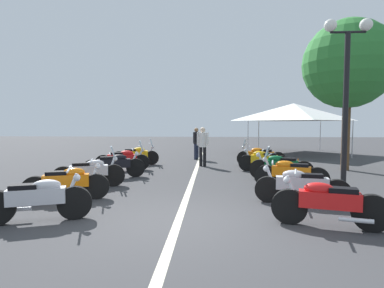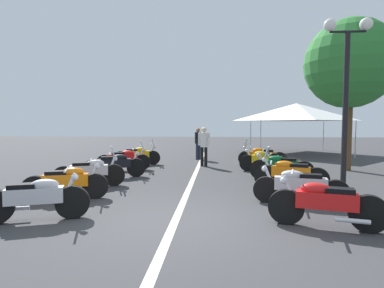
{
  "view_description": "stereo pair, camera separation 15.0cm",
  "coord_description": "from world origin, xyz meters",
  "px_view_note": "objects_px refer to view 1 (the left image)",
  "views": [
    {
      "loc": [
        -5.83,
        -0.65,
        1.89
      ],
      "look_at": [
        4.28,
        0.0,
        1.24
      ],
      "focal_mm": 29.09,
      "sensor_mm": 36.0,
      "label": 1
    },
    {
      "loc": [
        -5.83,
        -0.8,
        1.89
      ],
      "look_at": [
        4.28,
        0.0,
        1.24
      ],
      "focal_mm": 29.09,
      "sensor_mm": 36.0,
      "label": 2
    }
  ],
  "objects_px": {
    "motorcycle_right_row_2": "(290,173)",
    "bystander_1": "(203,143)",
    "traffic_cone_0": "(298,166)",
    "event_tent": "(294,112)",
    "motorcycle_right_row_3": "(281,166)",
    "roadside_tree_0": "(348,64)",
    "motorcycle_left_row_5": "(136,155)",
    "motorcycle_left_row_2": "(90,172)",
    "motorcycle_right_row_0": "(328,202)",
    "motorcycle_right_row_4": "(264,160)",
    "motorcycle_left_row_0": "(38,198)",
    "motorcycle_right_row_1": "(301,185)",
    "motorcycle_left_row_4": "(123,159)",
    "motorcycle_left_row_3": "(114,165)",
    "bystander_0": "(196,141)",
    "motorcycle_right_row_5": "(260,156)",
    "motorcycle_left_row_1": "(67,182)",
    "street_lamp_twin_globe": "(347,75)"
  },
  "relations": [
    {
      "from": "motorcycle_left_row_0",
      "to": "traffic_cone_0",
      "type": "relative_size",
      "value": 3.16
    },
    {
      "from": "motorcycle_left_row_0",
      "to": "bystander_1",
      "type": "xyz_separation_m",
      "value": [
        8.16,
        -2.92,
        0.56
      ]
    },
    {
      "from": "roadside_tree_0",
      "to": "bystander_1",
      "type": "bearing_deg",
      "value": 82.43
    },
    {
      "from": "traffic_cone_0",
      "to": "street_lamp_twin_globe",
      "type": "bearing_deg",
      "value": -175.55
    },
    {
      "from": "street_lamp_twin_globe",
      "to": "motorcycle_right_row_1",
      "type": "bearing_deg",
      "value": 127.7
    },
    {
      "from": "motorcycle_left_row_5",
      "to": "bystander_1",
      "type": "height_order",
      "value": "bystander_1"
    },
    {
      "from": "motorcycle_right_row_4",
      "to": "bystander_0",
      "type": "distance_m",
      "value": 5.02
    },
    {
      "from": "event_tent",
      "to": "motorcycle_right_row_1",
      "type": "bearing_deg",
      "value": 166.47
    },
    {
      "from": "motorcycle_right_row_2",
      "to": "motorcycle_right_row_4",
      "type": "xyz_separation_m",
      "value": [
        3.35,
        0.21,
        -0.02
      ]
    },
    {
      "from": "motorcycle_right_row_0",
      "to": "motorcycle_right_row_3",
      "type": "xyz_separation_m",
      "value": [
        4.85,
        -0.2,
        0.0
      ]
    },
    {
      "from": "motorcycle_left_row_2",
      "to": "motorcycle_right_row_1",
      "type": "height_order",
      "value": "motorcycle_left_row_2"
    },
    {
      "from": "motorcycle_left_row_1",
      "to": "motorcycle_right_row_3",
      "type": "bearing_deg",
      "value": 10.46
    },
    {
      "from": "motorcycle_left_row_3",
      "to": "bystander_0",
      "type": "relative_size",
      "value": 1.24
    },
    {
      "from": "motorcycle_left_row_1",
      "to": "event_tent",
      "type": "bearing_deg",
      "value": 37.66
    },
    {
      "from": "bystander_1",
      "to": "motorcycle_left_row_3",
      "type": "bearing_deg",
      "value": -30.13
    },
    {
      "from": "motorcycle_right_row_0",
      "to": "traffic_cone_0",
      "type": "distance_m",
      "value": 6.29
    },
    {
      "from": "motorcycle_right_row_5",
      "to": "street_lamp_twin_globe",
      "type": "relative_size",
      "value": 0.46
    },
    {
      "from": "motorcycle_right_row_4",
      "to": "event_tent",
      "type": "height_order",
      "value": "event_tent"
    },
    {
      "from": "motorcycle_left_row_2",
      "to": "motorcycle_right_row_1",
      "type": "bearing_deg",
      "value": -36.24
    },
    {
      "from": "motorcycle_right_row_4",
      "to": "roadside_tree_0",
      "type": "distance_m",
      "value": 5.17
    },
    {
      "from": "traffic_cone_0",
      "to": "motorcycle_left_row_4",
      "type": "bearing_deg",
      "value": 85.87
    },
    {
      "from": "motorcycle_right_row_2",
      "to": "roadside_tree_0",
      "type": "height_order",
      "value": "roadside_tree_0"
    },
    {
      "from": "traffic_cone_0",
      "to": "bystander_0",
      "type": "xyz_separation_m",
      "value": [
        4.58,
        4.08,
        0.7
      ]
    },
    {
      "from": "traffic_cone_0",
      "to": "event_tent",
      "type": "distance_m",
      "value": 8.92
    },
    {
      "from": "motorcycle_left_row_4",
      "to": "motorcycle_right_row_5",
      "type": "height_order",
      "value": "motorcycle_right_row_5"
    },
    {
      "from": "motorcycle_right_row_1",
      "to": "motorcycle_right_row_5",
      "type": "xyz_separation_m",
      "value": [
        6.6,
        -0.07,
        0.02
      ]
    },
    {
      "from": "bystander_0",
      "to": "roadside_tree_0",
      "type": "height_order",
      "value": "roadside_tree_0"
    },
    {
      "from": "motorcycle_right_row_2",
      "to": "roadside_tree_0",
      "type": "bearing_deg",
      "value": -111.24
    },
    {
      "from": "motorcycle_left_row_5",
      "to": "motorcycle_right_row_0",
      "type": "relative_size",
      "value": 1.06
    },
    {
      "from": "street_lamp_twin_globe",
      "to": "bystander_1",
      "type": "distance_m",
      "value": 6.98
    },
    {
      "from": "bystander_1",
      "to": "motorcycle_right_row_4",
      "type": "bearing_deg",
      "value": 72.7
    },
    {
      "from": "motorcycle_right_row_2",
      "to": "motorcycle_right_row_1",
      "type": "bearing_deg",
      "value": 101.76
    },
    {
      "from": "motorcycle_right_row_0",
      "to": "motorcycle_left_row_3",
      "type": "bearing_deg",
      "value": -26.59
    },
    {
      "from": "motorcycle_right_row_0",
      "to": "bystander_0",
      "type": "height_order",
      "value": "bystander_0"
    },
    {
      "from": "motorcycle_left_row_5",
      "to": "motorcycle_right_row_3",
      "type": "height_order",
      "value": "motorcycle_left_row_5"
    },
    {
      "from": "motorcycle_right_row_3",
      "to": "roadside_tree_0",
      "type": "distance_m",
      "value": 5.54
    },
    {
      "from": "motorcycle_right_row_4",
      "to": "traffic_cone_0",
      "type": "height_order",
      "value": "motorcycle_right_row_4"
    },
    {
      "from": "motorcycle_left_row_5",
      "to": "bystander_0",
      "type": "height_order",
      "value": "bystander_0"
    },
    {
      "from": "motorcycle_left_row_0",
      "to": "motorcycle_left_row_1",
      "type": "height_order",
      "value": "motorcycle_left_row_0"
    },
    {
      "from": "motorcycle_left_row_1",
      "to": "street_lamp_twin_globe",
      "type": "relative_size",
      "value": 0.43
    },
    {
      "from": "traffic_cone_0",
      "to": "motorcycle_right_row_0",
      "type": "bearing_deg",
      "value": 169.56
    },
    {
      "from": "traffic_cone_0",
      "to": "bystander_1",
      "type": "xyz_separation_m",
      "value": [
        1.94,
        3.66,
        0.73
      ]
    },
    {
      "from": "traffic_cone_0",
      "to": "bystander_0",
      "type": "height_order",
      "value": "bystander_0"
    },
    {
      "from": "motorcycle_left_row_0",
      "to": "event_tent",
      "type": "bearing_deg",
      "value": 39.34
    },
    {
      "from": "motorcycle_left_row_3",
      "to": "motorcycle_right_row_5",
      "type": "xyz_separation_m",
      "value": [
        3.34,
        -5.58,
        0.01
      ]
    },
    {
      "from": "motorcycle_right_row_2",
      "to": "bystander_1",
      "type": "height_order",
      "value": "bystander_1"
    },
    {
      "from": "motorcycle_right_row_2",
      "to": "motorcycle_right_row_3",
      "type": "relative_size",
      "value": 0.97
    },
    {
      "from": "motorcycle_left_row_2",
      "to": "motorcycle_right_row_0",
      "type": "height_order",
      "value": "motorcycle_left_row_2"
    },
    {
      "from": "traffic_cone_0",
      "to": "motorcycle_right_row_3",
      "type": "bearing_deg",
      "value": 144.81
    },
    {
      "from": "motorcycle_left_row_2",
      "to": "event_tent",
      "type": "height_order",
      "value": "event_tent"
    }
  ]
}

